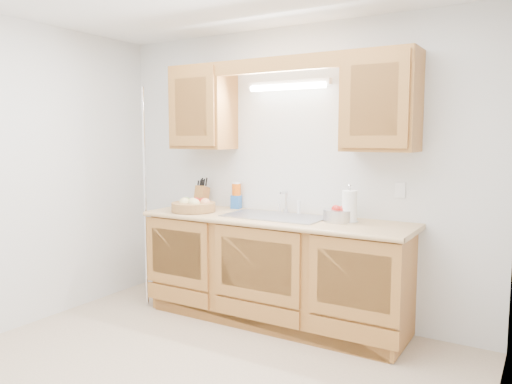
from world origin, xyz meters
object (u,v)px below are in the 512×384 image
Objects in this scene: fruit_basket at (194,205)px; apple_bowl at (339,214)px; paper_towel at (349,207)px; knife_block at (202,196)px.

apple_bowl reaches higher than fruit_basket.
apple_bowl is at bearing 7.41° from fruit_basket.
paper_towel is 0.96× the size of apple_bowl.
knife_block reaches higher than apple_bowl.
apple_bowl is at bearing 179.03° from paper_towel.
paper_towel reaches higher than fruit_basket.
fruit_basket is 1.48× the size of apple_bowl.
knife_block is at bearing 175.50° from apple_bowl.
apple_bowl is (-0.08, 0.00, -0.07)m from paper_towel.
paper_towel is at bearing -0.97° from apple_bowl.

